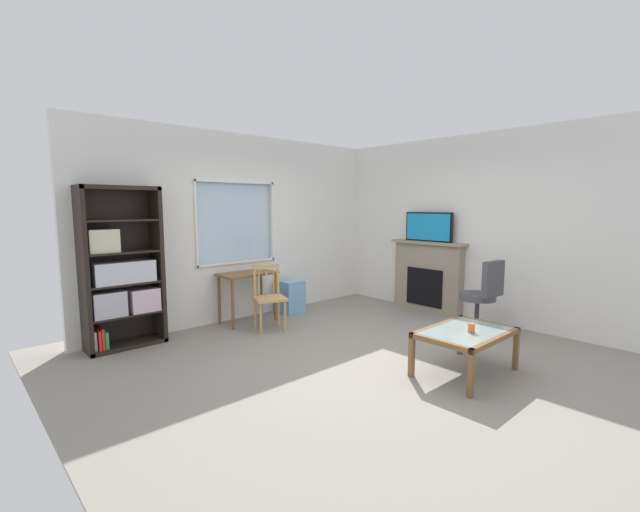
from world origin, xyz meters
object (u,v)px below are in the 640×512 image
object	(u,v)px
bookshelf	(120,275)
wooden_chair	(269,297)
coffee_table	(466,336)
fireplace	(428,276)
office_chair	(483,292)
sippy_cup	(471,328)
plastic_drawer_unit	(290,296)
tv	(429,227)
desk_under_window	(247,282)

from	to	relation	value
bookshelf	wooden_chair	bearing A→B (deg)	-19.80
bookshelf	coffee_table	xyz separation A→B (m)	(2.33, -3.26, -0.50)
fireplace	office_chair	size ratio (longest dim) A/B	1.30
fireplace	sippy_cup	distance (m)	2.68
fireplace	office_chair	distance (m)	1.27
sippy_cup	coffee_table	bearing A→B (deg)	75.74
fireplace	coffee_table	bearing A→B (deg)	-138.39
wooden_chair	plastic_drawer_unit	bearing A→B (deg)	34.96
wooden_chair	office_chair	xyz separation A→B (m)	(2.09, -2.07, 0.09)
fireplace	tv	xyz separation A→B (m)	(-0.02, -0.00, 0.81)
wooden_chair	tv	xyz separation A→B (m)	(2.53, -0.89, 0.92)
plastic_drawer_unit	wooden_chair	bearing A→B (deg)	-145.04
desk_under_window	wooden_chair	size ratio (longest dim) A/B	0.93
desk_under_window	plastic_drawer_unit	xyz separation A→B (m)	(0.83, 0.05, -0.35)
bookshelf	sippy_cup	world-z (taller)	bookshelf
desk_under_window	wooden_chair	bearing A→B (deg)	-88.15
desk_under_window	coffee_table	world-z (taller)	desk_under_window
wooden_chair	office_chair	distance (m)	2.94
tv	office_chair	xyz separation A→B (m)	(-0.45, -1.18, -0.83)
plastic_drawer_unit	fireplace	world-z (taller)	fireplace
fireplace	wooden_chair	bearing A→B (deg)	160.75
desk_under_window	tv	bearing A→B (deg)	-28.89
desk_under_window	sippy_cup	bearing A→B (deg)	-79.55
fireplace	coffee_table	xyz separation A→B (m)	(-1.96, -1.74, -0.18)
tv	sippy_cup	xyz separation A→B (m)	(-1.96, -1.81, -0.89)
wooden_chair	sippy_cup	size ratio (longest dim) A/B	10.00
office_chair	sippy_cup	size ratio (longest dim) A/B	11.11
wooden_chair	bookshelf	bearing A→B (deg)	160.20
fireplace	office_chair	world-z (taller)	fireplace
tv	coffee_table	size ratio (longest dim) A/B	0.83
bookshelf	wooden_chair	distance (m)	1.90
desk_under_window	fireplace	size ratio (longest dim) A/B	0.64
bookshelf	coffee_table	size ratio (longest dim) A/B	1.94
fireplace	sippy_cup	bearing A→B (deg)	-137.56
bookshelf	desk_under_window	world-z (taller)	bookshelf
desk_under_window	office_chair	size ratio (longest dim) A/B	0.83
bookshelf	coffee_table	bearing A→B (deg)	-54.37
plastic_drawer_unit	office_chair	world-z (taller)	office_chair
office_chair	coffee_table	world-z (taller)	office_chair
desk_under_window	office_chair	xyz separation A→B (m)	(2.10, -2.59, -0.06)
office_chair	fireplace	bearing A→B (deg)	68.53
coffee_table	fireplace	bearing A→B (deg)	41.61
office_chair	coffee_table	distance (m)	1.60
tv	plastic_drawer_unit	bearing A→B (deg)	139.78
desk_under_window	sippy_cup	size ratio (longest dim) A/B	9.26
plastic_drawer_unit	sippy_cup	size ratio (longest dim) A/B	5.80
plastic_drawer_unit	coffee_table	size ratio (longest dim) A/B	0.51
office_chair	desk_under_window	bearing A→B (deg)	129.07
tv	desk_under_window	bearing A→B (deg)	151.11
sippy_cup	desk_under_window	bearing A→B (deg)	100.45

